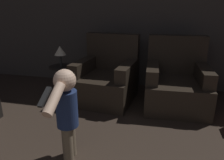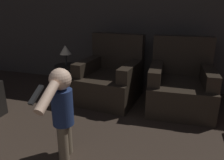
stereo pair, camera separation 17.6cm
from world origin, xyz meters
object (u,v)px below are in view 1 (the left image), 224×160
armchair_left (106,78)px  lamp (60,51)px  armchair_right (176,84)px  person_toddler (66,109)px

armchair_left → lamp: armchair_left is taller
armchair_right → person_toddler: armchair_right is taller
person_toddler → lamp: person_toddler is taller
armchair_right → lamp: armchair_right is taller
armchair_left → armchair_right: bearing=5.5°
armchair_left → lamp: size_ratio=3.09×
person_toddler → armchair_left: bearing=-9.0°
person_toddler → lamp: bearing=17.4°
armchair_right → lamp: 1.81m
armchair_left → person_toddler: 1.51m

